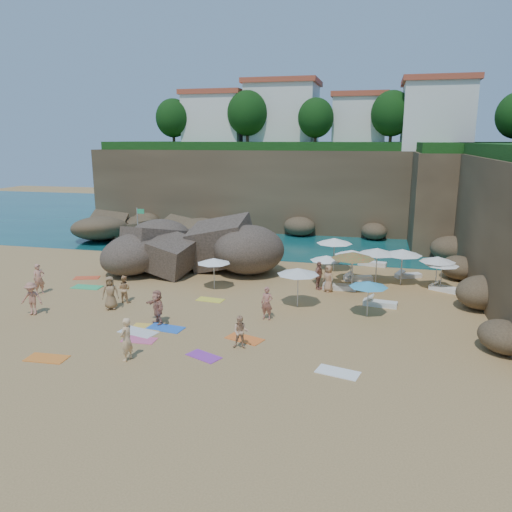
% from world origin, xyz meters
% --- Properties ---
extents(ground, '(120.00, 120.00, 0.00)m').
position_xyz_m(ground, '(0.00, 0.00, 0.00)').
color(ground, tan).
rests_on(ground, ground).
extents(seawater, '(120.00, 120.00, 0.00)m').
position_xyz_m(seawater, '(0.00, 30.00, 0.00)').
color(seawater, '#0C4751').
rests_on(seawater, ground).
extents(cliff_back, '(44.00, 8.00, 8.00)m').
position_xyz_m(cliff_back, '(2.00, 25.00, 4.00)').
color(cliff_back, brown).
rests_on(cliff_back, ground).
extents(cliff_corner, '(10.00, 12.00, 8.00)m').
position_xyz_m(cliff_corner, '(17.00, 20.00, 4.00)').
color(cliff_corner, brown).
rests_on(cliff_corner, ground).
extents(rock_promontory, '(12.00, 7.00, 2.00)m').
position_xyz_m(rock_promontory, '(-11.00, 16.00, 0.00)').
color(rock_promontory, brown).
rests_on(rock_promontory, ground).
extents(clifftop_buildings, '(28.48, 9.48, 7.00)m').
position_xyz_m(clifftop_buildings, '(2.96, 25.79, 11.24)').
color(clifftop_buildings, white).
rests_on(clifftop_buildings, cliff_back).
extents(clifftop_trees, '(35.60, 23.82, 4.40)m').
position_xyz_m(clifftop_trees, '(4.78, 19.52, 11.26)').
color(clifftop_trees, '#11380F').
rests_on(clifftop_trees, ground).
extents(marina_masts, '(3.10, 0.10, 6.00)m').
position_xyz_m(marina_masts, '(-16.50, 30.00, 3.00)').
color(marina_masts, white).
rests_on(marina_masts, ground).
extents(rock_outcrop, '(10.25, 8.83, 3.48)m').
position_xyz_m(rock_outcrop, '(-3.16, 6.52, 0.00)').
color(rock_outcrop, brown).
rests_on(rock_outcrop, ground).
extents(flag_pole, '(0.68, 0.07, 3.49)m').
position_xyz_m(flag_pole, '(-10.19, 11.54, 2.23)').
color(flag_pole, silver).
rests_on(flag_pole, ground).
extents(parasol_0, '(2.21, 2.21, 2.09)m').
position_xyz_m(parasol_0, '(7.70, 5.74, 1.92)').
color(parasol_0, silver).
rests_on(parasol_0, ground).
extents(parasol_1, '(2.49, 2.49, 2.36)m').
position_xyz_m(parasol_1, '(6.38, 8.13, 2.17)').
color(parasol_1, silver).
rests_on(parasol_1, ground).
extents(parasol_2, '(2.18, 2.18, 2.06)m').
position_xyz_m(parasol_2, '(12.92, 5.23, 1.89)').
color(parasol_2, silver).
rests_on(parasol_2, ground).
extents(parasol_3, '(2.00, 2.00, 1.89)m').
position_xyz_m(parasol_3, '(13.17, 4.93, 1.74)').
color(parasol_3, silver).
rests_on(parasol_3, ground).
extents(parasol_4, '(2.45, 2.45, 2.32)m').
position_xyz_m(parasol_4, '(10.85, 5.69, 2.13)').
color(parasol_4, silver).
rests_on(parasol_4, ground).
extents(parasol_5, '(2.06, 2.06, 1.95)m').
position_xyz_m(parasol_5, '(-0.43, 2.02, 1.79)').
color(parasol_5, silver).
rests_on(parasol_5, ground).
extents(parasol_6, '(2.64, 2.64, 2.50)m').
position_xyz_m(parasol_6, '(7.90, 3.36, 2.29)').
color(parasol_6, silver).
rests_on(parasol_6, ground).
extents(parasol_7, '(2.07, 2.07, 1.96)m').
position_xyz_m(parasol_7, '(6.22, 4.37, 1.79)').
color(parasol_7, silver).
rests_on(parasol_7, ground).
extents(parasol_8, '(2.48, 2.48, 2.34)m').
position_xyz_m(parasol_8, '(9.30, 5.54, 2.15)').
color(parasol_8, silver).
rests_on(parasol_8, ground).
extents(parasol_9, '(2.33, 2.33, 2.20)m').
position_xyz_m(parasol_9, '(5.13, -0.08, 2.02)').
color(parasol_9, silver).
rests_on(parasol_9, ground).
extents(parasol_10, '(2.01, 2.01, 1.90)m').
position_xyz_m(parasol_10, '(8.93, -0.75, 1.75)').
color(parasol_10, silver).
rests_on(parasol_10, ground).
extents(lounger_0, '(1.97, 1.15, 0.29)m').
position_xyz_m(lounger_0, '(8.18, 6.04, 0.15)').
color(lounger_0, white).
rests_on(lounger_0, ground).
extents(lounger_1, '(2.11, 1.03, 0.31)m').
position_xyz_m(lounger_1, '(9.03, 10.26, 0.16)').
color(lounger_1, white).
rests_on(lounger_1, ground).
extents(lounger_2, '(1.82, 1.29, 0.27)m').
position_xyz_m(lounger_2, '(11.43, 7.51, 0.14)').
color(lounger_2, white).
rests_on(lounger_2, ground).
extents(lounger_3, '(1.91, 0.86, 0.29)m').
position_xyz_m(lounger_3, '(9.60, 1.05, 0.14)').
color(lounger_3, white).
rests_on(lounger_3, ground).
extents(lounger_4, '(2.00, 1.44, 0.30)m').
position_xyz_m(lounger_4, '(13.50, 4.82, 0.15)').
color(lounger_4, white).
rests_on(lounger_4, ground).
extents(lounger_5, '(2.05, 0.75, 0.31)m').
position_xyz_m(lounger_5, '(7.14, 3.69, 0.16)').
color(lounger_5, silver).
rests_on(lounger_5, ground).
extents(towel_2, '(1.78, 0.96, 0.03)m').
position_xyz_m(towel_2, '(-4.13, -9.32, 0.02)').
color(towel_2, orange).
rests_on(towel_2, ground).
extents(towel_3, '(1.88, 0.99, 0.03)m').
position_xyz_m(towel_3, '(-8.29, 0.39, 0.02)').
color(towel_3, '#35BB6B').
rests_on(towel_3, ground).
extents(towel_4, '(1.80, 0.99, 0.03)m').
position_xyz_m(towel_4, '(-1.48, -4.96, 0.02)').
color(towel_4, yellow).
rests_on(towel_4, ground).
extents(towel_5, '(2.03, 1.35, 0.03)m').
position_xyz_m(towel_5, '(-1.72, -5.71, 0.02)').
color(towel_5, silver).
rests_on(towel_5, ground).
extents(towel_6, '(1.69, 1.31, 0.03)m').
position_xyz_m(towel_6, '(2.27, -7.54, 0.01)').
color(towel_6, purple).
rests_on(towel_6, ground).
extents(towel_7, '(1.81, 1.30, 0.03)m').
position_xyz_m(towel_7, '(-9.51, 2.32, 0.01)').
color(towel_7, '#E44E28').
rests_on(towel_7, ground).
extents(towel_8, '(1.89, 1.12, 0.03)m').
position_xyz_m(towel_8, '(-0.66, -4.91, 0.02)').
color(towel_8, blue).
rests_on(towel_8, ground).
extents(towel_9, '(1.58, 0.82, 0.03)m').
position_xyz_m(towel_9, '(-1.24, -6.57, 0.01)').
color(towel_9, '#E85A8A').
rests_on(towel_9, ground).
extents(towel_10, '(1.92, 1.39, 0.03)m').
position_xyz_m(towel_10, '(3.47, -5.28, 0.02)').
color(towel_10, orange).
rests_on(towel_10, ground).
extents(towel_12, '(1.62, 0.93, 0.03)m').
position_xyz_m(towel_12, '(0.05, -0.17, 0.01)').
color(towel_12, yellow).
rests_on(towel_12, ground).
extents(towel_13, '(1.85, 1.23, 0.03)m').
position_xyz_m(towel_13, '(7.96, -7.71, 0.02)').
color(towel_13, white).
rests_on(towel_13, ground).
extents(person_stand_0, '(0.76, 0.80, 1.83)m').
position_xyz_m(person_stand_0, '(-10.29, -1.44, 0.92)').
color(person_stand_0, tan).
rests_on(person_stand_0, ground).
extents(person_stand_1, '(0.80, 0.64, 1.56)m').
position_xyz_m(person_stand_1, '(-4.57, -1.67, 0.78)').
color(person_stand_1, tan).
rests_on(person_stand_1, ground).
extents(person_stand_2, '(1.14, 0.90, 1.64)m').
position_xyz_m(person_stand_2, '(-3.44, 7.09, 0.82)').
color(person_stand_2, tan).
rests_on(person_stand_2, ground).
extents(person_stand_3, '(0.75, 1.12, 1.76)m').
position_xyz_m(person_stand_3, '(5.86, 3.42, 0.88)').
color(person_stand_3, '#A86954').
rests_on(person_stand_3, ground).
extents(person_stand_4, '(0.88, 0.88, 1.65)m').
position_xyz_m(person_stand_4, '(6.49, 3.13, 0.82)').
color(person_stand_4, tan).
rests_on(person_stand_4, ground).
extents(person_stand_5, '(1.70, 0.77, 1.77)m').
position_xyz_m(person_stand_5, '(-0.60, 9.84, 0.88)').
color(person_stand_5, '#AA7F55').
rests_on(person_stand_5, ground).
extents(person_stand_6, '(0.54, 0.74, 1.87)m').
position_xyz_m(person_stand_6, '(-0.75, -8.62, 0.93)').
color(person_stand_6, '#ECBD86').
rests_on(person_stand_6, ground).
extents(person_lie_0, '(1.40, 1.90, 0.46)m').
position_xyz_m(person_lie_0, '(-8.27, -4.75, 0.23)').
color(person_lie_0, '#BA775D').
rests_on(person_lie_0, ground).
extents(person_lie_2, '(1.56, 2.02, 0.48)m').
position_xyz_m(person_lie_2, '(-4.70, -2.95, 0.24)').
color(person_lie_2, olive).
rests_on(person_lie_2, ground).
extents(person_lie_3, '(2.34, 2.36, 0.46)m').
position_xyz_m(person_lie_3, '(-1.28, -4.42, 0.23)').
color(person_lie_3, tan).
rests_on(person_lie_3, ground).
extents(person_lie_4, '(0.82, 1.76, 0.41)m').
position_xyz_m(person_lie_4, '(3.91, -2.50, 0.20)').
color(person_lie_4, '#AB6655').
rests_on(person_lie_4, ground).
extents(person_lie_5, '(0.91, 1.55, 0.56)m').
position_xyz_m(person_lie_5, '(3.58, -6.33, 0.28)').
color(person_lie_5, tan).
rests_on(person_lie_5, ground).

